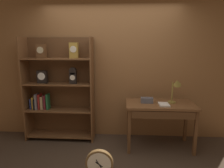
{
  "coord_description": "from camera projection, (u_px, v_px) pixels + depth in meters",
  "views": [
    {
      "loc": [
        0.22,
        -2.34,
        1.76
      ],
      "look_at": [
        0.04,
        0.68,
        1.17
      ],
      "focal_mm": 31.32,
      "sensor_mm": 36.0,
      "label": 1
    }
  ],
  "objects": [
    {
      "name": "back_wood_panel",
      "position": [
        112.0,
        70.0,
        3.72
      ],
      "size": [
        4.8,
        0.05,
        2.6
      ],
      "primitive_type": "cube",
      "color": "brown",
      "rests_on": "ground"
    },
    {
      "name": "bookshelf",
      "position": [
        58.0,
        89.0,
        3.65
      ],
      "size": [
        1.27,
        0.35,
        1.91
      ],
      "color": "brown",
      "rests_on": "ground"
    },
    {
      "name": "workbench",
      "position": [
        160.0,
        110.0,
        3.31
      ],
      "size": [
        1.16,
        0.6,
        0.8
      ],
      "color": "brown",
      "rests_on": "ground"
    },
    {
      "name": "desk_lamp",
      "position": [
        176.0,
        87.0,
        3.26
      ],
      "size": [
        0.22,
        0.22,
        0.44
      ],
      "color": "olive",
      "rests_on": "workbench"
    },
    {
      "name": "toolbox_small",
      "position": [
        147.0,
        100.0,
        3.34
      ],
      "size": [
        0.21,
        0.11,
        0.09
      ],
      "primitive_type": "cube",
      "color": "#595960",
      "rests_on": "workbench"
    },
    {
      "name": "open_repair_manual",
      "position": [
        164.0,
        104.0,
        3.21
      ],
      "size": [
        0.16,
        0.22,
        0.02
      ],
      "primitive_type": "cube",
      "rotation": [
        0.0,
        0.0,
        0.01
      ],
      "color": "silver",
      "rests_on": "workbench"
    },
    {
      "name": "round_clock_large",
      "position": [
        99.0,
        164.0,
        2.6
      ],
      "size": [
        0.37,
        0.11,
        0.41
      ],
      "color": "brown",
      "rests_on": "ground"
    }
  ]
}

